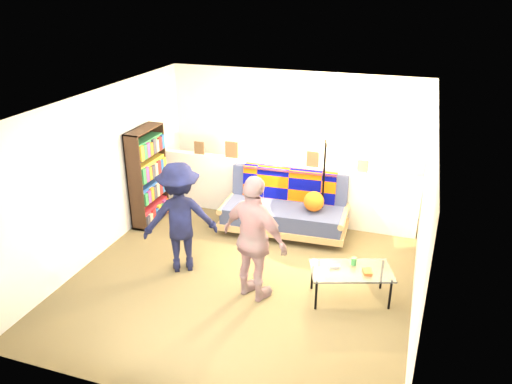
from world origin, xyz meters
TOP-DOWN VIEW (x-y plane):
  - ground at (0.00, 0.00)m, footprint 5.00×5.00m
  - room_shell at (0.00, 0.47)m, footprint 4.60×5.05m
  - half_wall_ledge at (0.00, 1.80)m, footprint 4.45×0.15m
  - ledge_decor at (-0.23, 1.78)m, footprint 2.97×0.02m
  - futon_sofa at (0.19, 1.37)m, footprint 2.05×1.06m
  - bookshelf at (-2.08, 0.98)m, footprint 0.27×0.81m
  - coffee_table at (1.48, -0.20)m, footprint 1.15×0.86m
  - floor_lamp at (0.77, 1.46)m, footprint 0.35×0.31m
  - person_left at (-0.90, -0.21)m, footprint 1.18×1.02m
  - person_right at (0.30, -0.54)m, footprint 1.06×0.74m

SIDE VIEW (x-z plane):
  - ground at x=0.00m, z-range 0.00..0.00m
  - coffee_table at x=1.48m, z-range 0.13..0.67m
  - futon_sofa at x=0.19m, z-range -0.03..0.83m
  - half_wall_ledge at x=0.00m, z-range 0.00..1.00m
  - bookshelf at x=-2.08m, z-range -0.05..1.57m
  - person_left at x=-0.90m, z-range 0.00..1.59m
  - person_right at x=0.30m, z-range 0.00..1.66m
  - ledge_decor at x=-0.23m, z-range 0.95..1.40m
  - floor_lamp at x=0.77m, z-range 0.35..2.01m
  - room_shell at x=0.00m, z-range 0.45..2.90m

